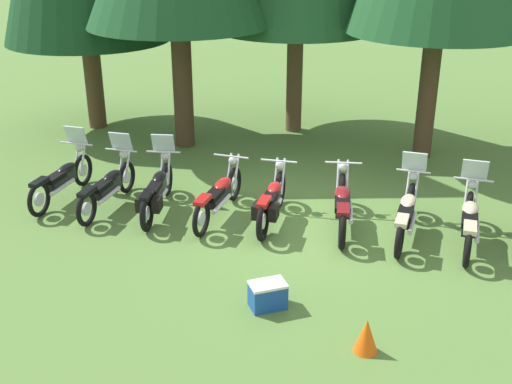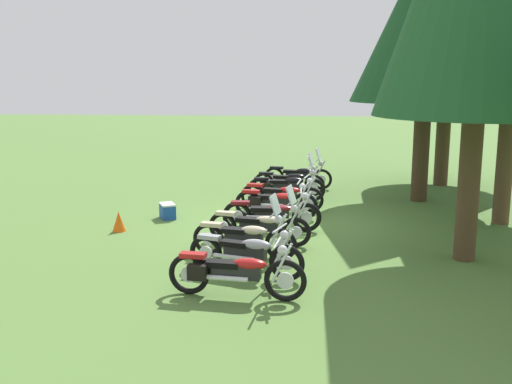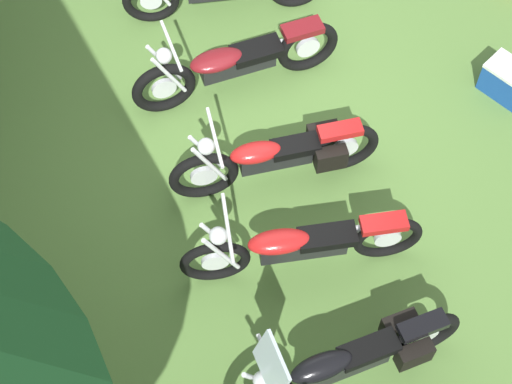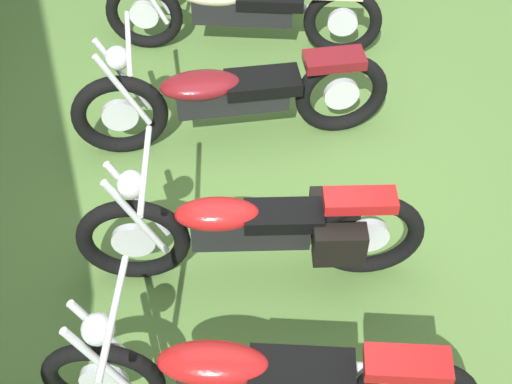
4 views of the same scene
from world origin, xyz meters
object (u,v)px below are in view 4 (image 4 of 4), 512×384
motorcycle_3 (254,378)px  motorcycle_4 (258,229)px  motorcycle_5 (230,96)px  motorcycle_6 (238,6)px

motorcycle_3 → motorcycle_4: motorcycle_4 is taller
motorcycle_4 → motorcycle_5: size_ratio=0.92×
motorcycle_3 → motorcycle_5: (2.29, -0.15, -0.00)m
motorcycle_5 → motorcycle_6: bearing=-100.4°
motorcycle_6 → motorcycle_3: bearing=96.1°
motorcycle_5 → motorcycle_6: motorcycle_6 is taller
motorcycle_4 → motorcycle_6: 2.42m
motorcycle_4 → motorcycle_3: bearing=87.3°
motorcycle_6 → motorcycle_4: bearing=97.5°
motorcycle_3 → motorcycle_6: bearing=-84.6°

